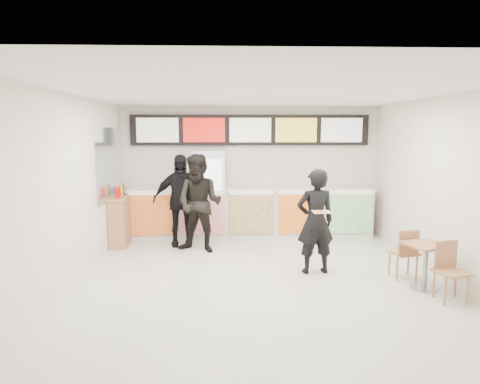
{
  "coord_description": "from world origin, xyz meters",
  "views": [
    {
      "loc": [
        -0.58,
        -6.55,
        2.42
      ],
      "look_at": [
        -0.31,
        1.2,
        1.32
      ],
      "focal_mm": 32.0,
      "sensor_mm": 36.0,
      "label": 1
    }
  ],
  "objects_px": {
    "customer_main": "(315,221)",
    "drinks_fridge": "(210,194)",
    "service_counter": "(251,212)",
    "customer_mid": "(180,200)",
    "condiment_ledge": "(121,220)",
    "cafe_table": "(426,258)",
    "customer_left": "(200,204)"
  },
  "relations": [
    {
      "from": "customer_main",
      "to": "drinks_fridge",
      "type": "bearing_deg",
      "value": -61.61
    },
    {
      "from": "service_counter",
      "to": "drinks_fridge",
      "type": "distance_m",
      "value": 1.03
    },
    {
      "from": "drinks_fridge",
      "to": "customer_mid",
      "type": "xyz_separation_m",
      "value": [
        -0.6,
        -0.69,
        -0.03
      ]
    },
    {
      "from": "customer_main",
      "to": "condiment_ledge",
      "type": "distance_m",
      "value": 4.27
    },
    {
      "from": "service_counter",
      "to": "customer_main",
      "type": "distance_m",
      "value": 2.75
    },
    {
      "from": "drinks_fridge",
      "to": "customer_mid",
      "type": "relative_size",
      "value": 1.03
    },
    {
      "from": "customer_main",
      "to": "condiment_ledge",
      "type": "relative_size",
      "value": 1.44
    },
    {
      "from": "customer_mid",
      "to": "cafe_table",
      "type": "bearing_deg",
      "value": -39.91
    },
    {
      "from": "service_counter",
      "to": "customer_mid",
      "type": "relative_size",
      "value": 2.85
    },
    {
      "from": "customer_left",
      "to": "condiment_ledge",
      "type": "xyz_separation_m",
      "value": [
        -1.72,
        0.59,
        -0.45
      ]
    },
    {
      "from": "condiment_ledge",
      "to": "customer_left",
      "type": "bearing_deg",
      "value": -18.79
    },
    {
      "from": "customer_main",
      "to": "customer_mid",
      "type": "height_order",
      "value": "customer_mid"
    },
    {
      "from": "customer_left",
      "to": "cafe_table",
      "type": "xyz_separation_m",
      "value": [
        3.6,
        -2.2,
        -0.49
      ]
    },
    {
      "from": "customer_left",
      "to": "customer_mid",
      "type": "xyz_separation_m",
      "value": [
        -0.44,
        0.5,
        -0.01
      ]
    },
    {
      "from": "drinks_fridge",
      "to": "customer_mid",
      "type": "height_order",
      "value": "drinks_fridge"
    },
    {
      "from": "customer_left",
      "to": "cafe_table",
      "type": "bearing_deg",
      "value": -12.57
    },
    {
      "from": "customer_left",
      "to": "cafe_table",
      "type": "distance_m",
      "value": 4.25
    },
    {
      "from": "service_counter",
      "to": "drinks_fridge",
      "type": "bearing_deg",
      "value": 179.01
    },
    {
      "from": "drinks_fridge",
      "to": "customer_main",
      "type": "height_order",
      "value": "drinks_fridge"
    },
    {
      "from": "cafe_table",
      "to": "condiment_ledge",
      "type": "distance_m",
      "value": 6.01
    },
    {
      "from": "customer_main",
      "to": "customer_mid",
      "type": "relative_size",
      "value": 0.92
    },
    {
      "from": "customer_main",
      "to": "customer_mid",
      "type": "bearing_deg",
      "value": -44.98
    },
    {
      "from": "customer_left",
      "to": "customer_mid",
      "type": "bearing_deg",
      "value": 149.97
    },
    {
      "from": "customer_left",
      "to": "condiment_ledge",
      "type": "bearing_deg",
      "value": -179.89
    },
    {
      "from": "customer_main",
      "to": "customer_left",
      "type": "height_order",
      "value": "customer_left"
    },
    {
      "from": "cafe_table",
      "to": "customer_left",
      "type": "bearing_deg",
      "value": 133.74
    },
    {
      "from": "customer_main",
      "to": "condiment_ledge",
      "type": "height_order",
      "value": "customer_main"
    },
    {
      "from": "service_counter",
      "to": "customer_left",
      "type": "relative_size",
      "value": 2.81
    },
    {
      "from": "customer_main",
      "to": "customer_left",
      "type": "bearing_deg",
      "value": -41.81
    },
    {
      "from": "customer_main",
      "to": "customer_left",
      "type": "distance_m",
      "value": 2.47
    },
    {
      "from": "customer_main",
      "to": "customer_left",
      "type": "relative_size",
      "value": 0.91
    },
    {
      "from": "service_counter",
      "to": "condiment_ledge",
      "type": "bearing_deg",
      "value": -168.17
    }
  ]
}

